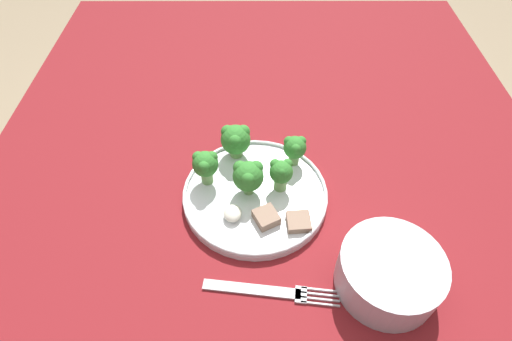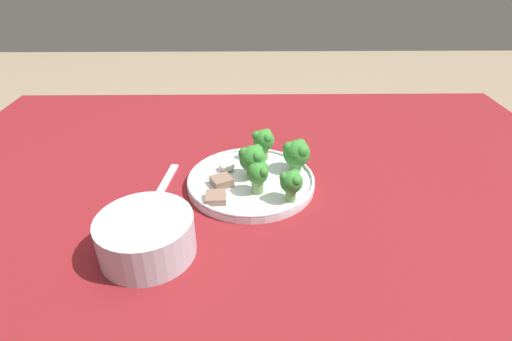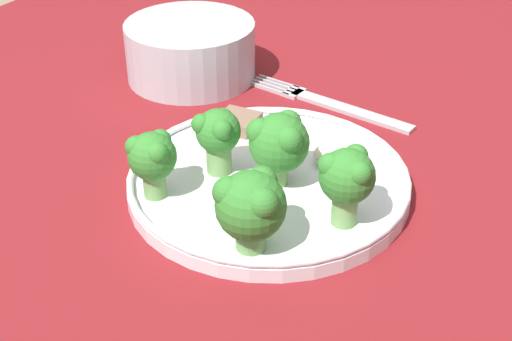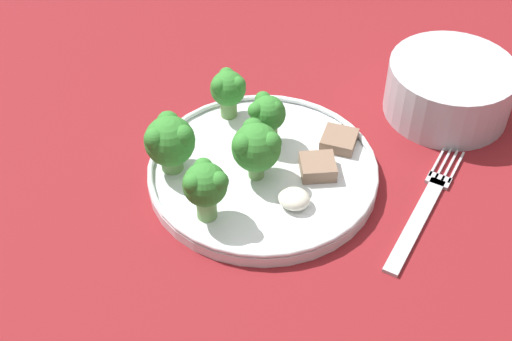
% 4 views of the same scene
% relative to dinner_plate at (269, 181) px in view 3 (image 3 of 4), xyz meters
% --- Properties ---
extents(table, '(1.34, 1.02, 0.77)m').
position_rel_dinner_plate_xyz_m(table, '(-0.01, 0.02, -0.10)').
color(table, maroon).
rests_on(table, ground_plane).
extents(dinner_plate, '(0.24, 0.24, 0.02)m').
position_rel_dinner_plate_xyz_m(dinner_plate, '(0.00, 0.00, 0.00)').
color(dinner_plate, white).
rests_on(dinner_plate, table).
extents(fork, '(0.04, 0.19, 0.00)m').
position_rel_dinner_plate_xyz_m(fork, '(0.16, 0.02, -0.01)').
color(fork, '#B2B2B7').
rests_on(fork, table).
extents(cream_bowl, '(0.14, 0.14, 0.06)m').
position_rel_dinner_plate_xyz_m(cream_bowl, '(0.15, 0.18, 0.02)').
color(cream_bowl, '#B7BCC6').
rests_on(cream_bowl, table).
extents(broccoli_floret_near_rim_left, '(0.04, 0.04, 0.06)m').
position_rel_dinner_plate_xyz_m(broccoli_floret_near_rim_left, '(-0.03, -0.08, 0.04)').
color(broccoli_floret_near_rim_left, '#709E56').
rests_on(broccoli_floret_near_rim_left, dinner_plate).
extents(broccoli_floret_center_left, '(0.04, 0.04, 0.06)m').
position_rel_dinner_plate_xyz_m(broccoli_floret_center_left, '(-0.02, 0.04, 0.04)').
color(broccoli_floret_center_left, '#709E56').
rests_on(broccoli_floret_center_left, dinner_plate).
extents(broccoli_floret_back_left, '(0.05, 0.05, 0.06)m').
position_rel_dinner_plate_xyz_m(broccoli_floret_back_left, '(-0.09, -0.03, 0.04)').
color(broccoli_floret_back_left, '#709E56').
rests_on(broccoli_floret_back_left, dinner_plate).
extents(broccoli_floret_front_left, '(0.04, 0.04, 0.06)m').
position_rel_dinner_plate_xyz_m(broccoli_floret_front_left, '(-0.07, 0.07, 0.04)').
color(broccoli_floret_front_left, '#709E56').
rests_on(broccoli_floret_front_left, dinner_plate).
extents(broccoli_floret_center_back, '(0.05, 0.05, 0.06)m').
position_rel_dinner_plate_xyz_m(broccoli_floret_center_back, '(-0.00, -0.01, 0.04)').
color(broccoli_floret_center_back, '#709E56').
rests_on(broccoli_floret_center_back, dinner_plate).
extents(meat_slice_front_slice, '(0.05, 0.05, 0.02)m').
position_rel_dinner_plate_xyz_m(meat_slice_front_slice, '(0.05, 0.02, 0.01)').
color(meat_slice_front_slice, '#846651').
rests_on(meat_slice_front_slice, dinner_plate).
extents(meat_slice_middle_slice, '(0.04, 0.04, 0.01)m').
position_rel_dinner_plate_xyz_m(meat_slice_middle_slice, '(0.06, 0.07, 0.01)').
color(meat_slice_middle_slice, '#846651').
rests_on(meat_slice_middle_slice, dinner_plate).
extents(sauce_dollop, '(0.03, 0.03, 0.02)m').
position_rel_dinner_plate_xyz_m(sauce_dollop, '(0.05, -0.03, 0.01)').
color(sauce_dollop, silver).
rests_on(sauce_dollop, dinner_plate).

